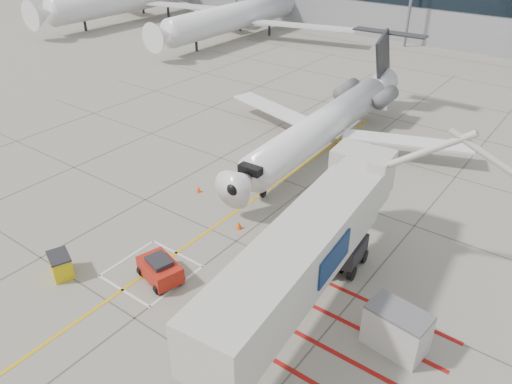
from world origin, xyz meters
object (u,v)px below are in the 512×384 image
Objects in this scene: jet_bridge at (295,269)px; pushback_tug at (160,269)px; regional_jet at (312,116)px; spill_bin at (61,265)px.

pushback_tug is at bearing -176.72° from jet_bridge.
regional_jet is 18.07m from jet_bridge.
spill_bin is at bearing -132.40° from pushback_tug.
jet_bridge is 13.37m from spill_bin.
regional_jet is 17.27m from pushback_tug.
pushback_tug reaches higher than spill_bin.
regional_jet is at bearing 101.70° from spill_bin.
spill_bin is (-3.63, -19.92, -3.07)m from regional_jet.
pushback_tug is 5.50m from spill_bin.
spill_bin is (-12.35, -4.10, -3.06)m from jet_bridge.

